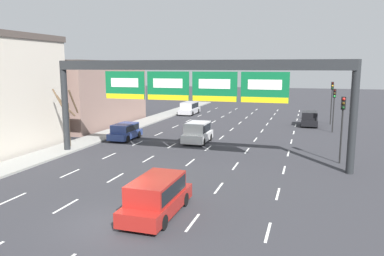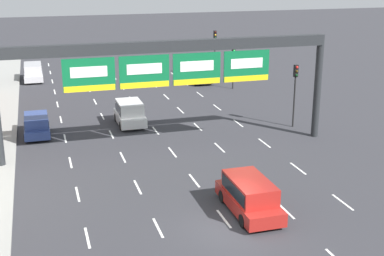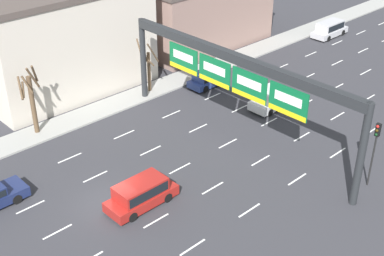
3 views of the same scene
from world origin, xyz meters
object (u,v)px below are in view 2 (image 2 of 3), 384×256
at_px(suv_black, 199,74).
at_px(traffic_light_mid_block, 215,44).
at_px(sign_gantry, 170,63).
at_px(suv_silver, 33,71).
at_px(traffic_light_far_end, 295,83).
at_px(suv_blue, 37,124).
at_px(suv_white, 130,112).
at_px(suv_red, 249,194).
at_px(traffic_light_near_gantry, 234,56).

distance_m(suv_black, traffic_light_mid_block, 4.13).
height_order(sign_gantry, suv_silver, sign_gantry).
bearing_deg(traffic_light_far_end, suv_blue, 169.96).
relative_size(suv_white, traffic_light_far_end, 0.82).
bearing_deg(suv_black, suv_blue, -140.30).
height_order(suv_white, traffic_light_mid_block, traffic_light_mid_block).
relative_size(suv_black, suv_silver, 0.81).
xyz_separation_m(suv_red, suv_blue, (-9.92, 15.93, -0.13)).
distance_m(suv_red, traffic_light_far_end, 15.58).
relative_size(sign_gantry, traffic_light_mid_block, 4.33).
distance_m(suv_red, suv_black, 30.45).
bearing_deg(suv_blue, suv_silver, 89.96).
xyz_separation_m(traffic_light_near_gantry, traffic_light_mid_block, (0.06, 5.78, 0.33)).
bearing_deg(traffic_light_near_gantry, traffic_light_far_end, -90.80).
distance_m(suv_red, suv_blue, 18.77).
bearing_deg(traffic_light_far_end, suv_silver, 128.99).
bearing_deg(traffic_light_near_gantry, suv_black, 122.17).
relative_size(sign_gantry, traffic_light_near_gantry, 4.81).
relative_size(traffic_light_near_gantry, traffic_light_far_end, 0.96).
xyz_separation_m(suv_white, traffic_light_far_end, (11.82, -4.04, 2.37)).
bearing_deg(sign_gantry, suv_blue, 145.22).
bearing_deg(sign_gantry, traffic_light_mid_block, 64.17).
height_order(suv_silver, traffic_light_mid_block, traffic_light_mid_block).
bearing_deg(suv_black, suv_white, -126.54).
bearing_deg(suv_black, traffic_light_far_end, -82.84).
bearing_deg(suv_white, suv_blue, -174.05).
distance_m(suv_red, traffic_light_mid_block, 33.15).
xyz_separation_m(traffic_light_near_gantry, traffic_light_far_end, (-0.19, -13.38, 0.14)).
bearing_deg(suv_blue, suv_black, 39.70).
height_order(suv_red, traffic_light_mid_block, traffic_light_mid_block).
distance_m(sign_gantry, suv_black, 21.84).
xyz_separation_m(suv_black, traffic_light_mid_block, (2.40, 2.07, 2.65)).
xyz_separation_m(suv_black, suv_silver, (-16.58, 6.04, 0.05)).
height_order(suv_white, traffic_light_near_gantry, traffic_light_near_gantry).
height_order(suv_blue, suv_white, suv_white).
relative_size(suv_blue, suv_silver, 0.82).
bearing_deg(suv_white, sign_gantry, -76.78).
height_order(suv_blue, traffic_light_far_end, traffic_light_far_end).
relative_size(suv_blue, traffic_light_mid_block, 0.78).
relative_size(suv_red, traffic_light_mid_block, 0.95).
relative_size(suv_red, suv_white, 1.22).
distance_m(sign_gantry, traffic_light_far_end, 10.88).
relative_size(suv_blue, traffic_light_far_end, 0.83).
xyz_separation_m(sign_gantry, suv_blue, (-8.47, 5.88, -5.05)).
xyz_separation_m(sign_gantry, suv_silver, (-8.45, 25.69, -4.92)).
bearing_deg(suv_silver, suv_black, -20.02).
bearing_deg(suv_white, suv_black, 53.46).
bearing_deg(suv_blue, traffic_light_far_end, -10.04).
xyz_separation_m(suv_red, suv_black, (6.67, 29.71, -0.05)).
height_order(suv_black, traffic_light_near_gantry, traffic_light_near_gantry).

